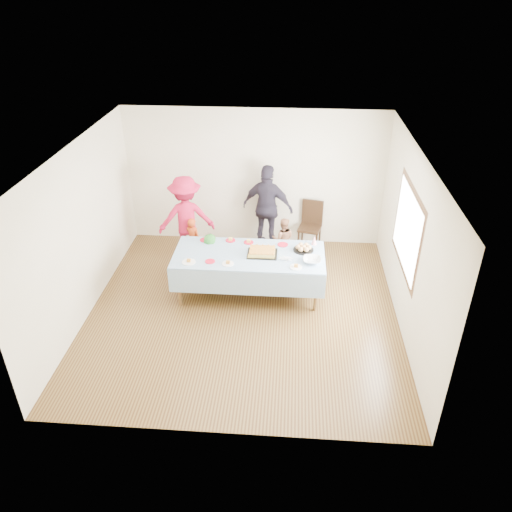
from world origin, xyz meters
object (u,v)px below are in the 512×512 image
at_px(dining_chair, 311,222).
at_px(party_table, 249,257).
at_px(adult_left, 186,218).
at_px(birthday_cake, 262,252).

bearing_deg(dining_chair, party_table, -108.34).
distance_m(dining_chair, adult_left, 2.44).
height_order(dining_chair, adult_left, adult_left).
distance_m(party_table, birthday_cake, 0.24).
distance_m(birthday_cake, dining_chair, 1.97).
bearing_deg(birthday_cake, dining_chair, 64.03).
relative_size(party_table, birthday_cake, 5.05).
xyz_separation_m(birthday_cake, adult_left, (-1.51, 1.19, -0.00)).
xyz_separation_m(birthday_cake, dining_chair, (0.85, 1.75, -0.28)).
relative_size(party_table, adult_left, 1.53).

